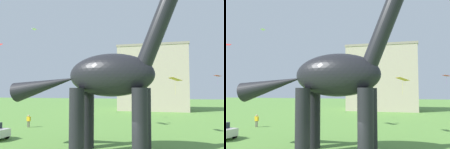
{
  "view_description": "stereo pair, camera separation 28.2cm",
  "coord_description": "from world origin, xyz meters",
  "views": [
    {
      "loc": [
        3.64,
        -14.45,
        4.56
      ],
      "look_at": [
        -0.86,
        2.61,
        5.78
      ],
      "focal_mm": 37.77,
      "sensor_mm": 36.0,
      "label": 1
    },
    {
      "loc": [
        3.91,
        -14.37,
        4.56
      ],
      "look_at": [
        -0.86,
        2.61,
        5.78
      ],
      "focal_mm": 37.77,
      "sensor_mm": 36.0,
      "label": 2
    }
  ],
  "objects": [
    {
      "name": "dinosaur_sculpture",
      "position": [
        -0.98,
        2.5,
        5.73
      ],
      "size": [
        15.17,
        3.21,
        15.85
      ],
      "rotation": [
        0.0,
        0.0,
        0.53
      ],
      "color": "black",
      "rests_on": "ground_plane"
    },
    {
      "name": "person_vendor_side",
      "position": [
        -14.04,
        11.65,
        0.95
      ],
      "size": [
        0.58,
        0.26,
        1.56
      ],
      "rotation": [
        0.0,
        0.0,
        0.91
      ],
      "color": "#6B6056",
      "rests_on": "ground_plane"
    },
    {
      "name": "kite_mid_left",
      "position": [
        10.17,
        24.77,
        6.87
      ],
      "size": [
        1.14,
        1.35,
        1.43
      ],
      "color": "red"
    },
    {
      "name": "kite_high_left",
      "position": [
        -21.55,
        23.82,
        16.1
      ],
      "size": [
        1.06,
        0.91,
        0.2
      ],
      "color": "white"
    },
    {
      "name": "kite_near_low",
      "position": [
        -4.68,
        17.75,
        4.53
      ],
      "size": [
        0.93,
        1.18,
        1.38
      ],
      "color": "black"
    },
    {
      "name": "kite_high_right",
      "position": [
        -4.45,
        22.1,
        8.11
      ],
      "size": [
        0.76,
        0.6,
        0.89
      ],
      "color": "pink"
    },
    {
      "name": "kite_trailing",
      "position": [
        3.75,
        11.35,
        5.78
      ],
      "size": [
        1.54,
        1.77,
        1.88
      ],
      "color": "orange"
    },
    {
      "name": "background_building_block",
      "position": [
        -1.05,
        41.87,
        7.57
      ],
      "size": [
        16.04,
        8.85,
        15.12
      ],
      "color": "#B7A893",
      "rests_on": "ground_plane"
    }
  ]
}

